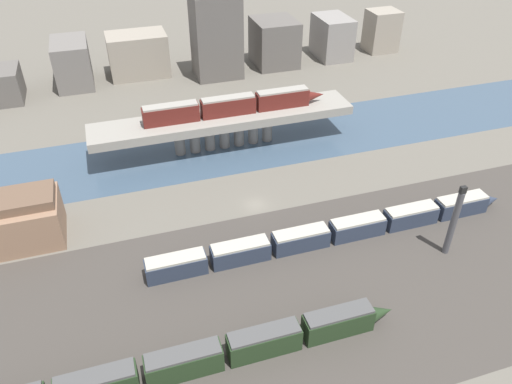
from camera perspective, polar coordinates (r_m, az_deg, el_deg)
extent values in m
plane|color=#666056|center=(96.67, -0.05, -1.45)|extent=(400.00, 400.00, 0.00)
cube|color=#423D38|center=(79.92, 5.27, -11.36)|extent=(280.00, 42.00, 0.01)
cube|color=#3D5166|center=(115.51, -3.58, 5.23)|extent=(320.00, 23.95, 0.01)
cube|color=gray|center=(112.14, -3.72, 8.33)|extent=(58.79, 9.62, 1.97)
cylinder|color=gray|center=(112.37, -8.73, 5.71)|extent=(2.29, 2.29, 6.05)
cylinder|color=gray|center=(112.82, -7.02, 5.99)|extent=(2.29, 2.29, 6.05)
cylinder|color=gray|center=(113.37, -5.32, 6.27)|extent=(2.29, 2.29, 6.05)
cylinder|color=gray|center=(114.02, -3.64, 6.54)|extent=(2.29, 2.29, 6.05)
cylinder|color=gray|center=(114.77, -1.98, 6.80)|extent=(2.29, 2.29, 6.05)
cylinder|color=gray|center=(115.61, -0.34, 7.05)|extent=(2.29, 2.29, 6.05)
cylinder|color=gray|center=(116.55, 1.28, 7.29)|extent=(2.29, 2.29, 6.05)
cube|color=#5B1E19|center=(109.03, -9.69, 8.72)|extent=(12.02, 2.88, 3.73)
cube|color=#9E998E|center=(108.13, -9.80, 9.70)|extent=(11.54, 2.65, 0.40)
cube|color=#5B1E19|center=(111.11, -3.20, 9.72)|extent=(12.02, 2.88, 3.73)
cube|color=#9E998E|center=(110.23, -3.23, 10.69)|extent=(11.54, 2.65, 0.40)
cube|color=#5B1E19|center=(114.56, 3.02, 10.56)|extent=(12.02, 2.88, 3.73)
cube|color=#9E998E|center=(113.71, 3.05, 11.50)|extent=(11.54, 2.65, 0.40)
cone|color=#5B1E19|center=(117.52, 6.80, 10.92)|extent=(4.21, 2.59, 2.59)
cube|color=#4C4C4C|center=(68.50, -18.02, -19.44)|extent=(9.80, 2.71, 0.40)
cube|color=#23381E|center=(69.76, -8.22, -18.83)|extent=(10.21, 2.94, 3.71)
cube|color=#4C4C4C|center=(68.12, -8.37, -17.82)|extent=(9.80, 2.71, 0.40)
cube|color=#23381E|center=(71.13, 0.93, -16.80)|extent=(10.21, 2.94, 3.71)
cube|color=#4C4C4C|center=(69.52, 0.95, -15.77)|extent=(9.80, 2.71, 0.40)
cube|color=#23381E|center=(74.14, 9.34, -14.54)|extent=(10.21, 2.94, 3.71)
cube|color=#4C4C4C|center=(72.59, 9.50, -13.50)|extent=(9.80, 2.71, 0.40)
cone|color=#23381E|center=(76.90, 14.08, -13.19)|extent=(3.57, 2.65, 2.65)
cube|color=#2D384C|center=(82.32, -9.11, -8.44)|extent=(9.89, 3.15, 3.20)
cube|color=#B7B2A3|center=(81.09, -9.22, -7.52)|extent=(9.50, 2.90, 0.40)
cube|color=#2D384C|center=(83.72, -1.80, -6.99)|extent=(9.89, 3.15, 3.20)
cube|color=#B7B2A3|center=(82.52, -1.82, -6.06)|extent=(9.50, 2.90, 0.40)
cube|color=#2D384C|center=(86.47, 5.11, -5.50)|extent=(9.89, 3.15, 3.20)
cube|color=#B7B2A3|center=(85.30, 5.18, -4.58)|extent=(9.50, 2.90, 0.40)
cube|color=#2D384C|center=(90.42, 11.48, -4.05)|extent=(9.89, 3.15, 3.20)
cube|color=#B7B2A3|center=(89.30, 11.61, -3.16)|extent=(9.50, 2.90, 0.40)
cube|color=#2D384C|center=(95.43, 17.23, -2.69)|extent=(9.89, 3.15, 3.20)
cube|color=#B7B2A3|center=(94.38, 17.41, -1.83)|extent=(9.50, 2.90, 0.40)
cube|color=#2D384C|center=(101.35, 22.34, -1.46)|extent=(9.89, 3.15, 3.20)
cube|color=#B7B2A3|center=(100.36, 22.57, -0.64)|extent=(9.50, 2.90, 0.40)
cone|color=#2D384C|center=(105.49, 25.18, -0.83)|extent=(3.46, 2.84, 2.84)
cylinder|color=#4C4C51|center=(88.42, 21.61, -3.38)|extent=(1.08, 1.08, 12.44)
cube|color=black|center=(84.59, 22.59, 0.22)|extent=(1.00, 0.70, 1.20)
cube|color=slate|center=(153.87, -20.24, 13.67)|extent=(9.69, 15.80, 12.45)
cube|color=gray|center=(155.33, -13.32, 15.03)|extent=(16.88, 11.17, 12.23)
cube|color=#605B56|center=(149.75, -4.58, 17.37)|extent=(13.20, 11.62, 23.47)
cube|color=#605B56|center=(159.31, 2.12, 16.72)|extent=(12.57, 13.92, 13.68)
cube|color=gray|center=(167.28, 8.68, 17.10)|extent=(9.63, 13.88, 12.66)
cube|color=gray|center=(175.91, 14.16, 17.43)|extent=(9.63, 8.49, 12.95)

